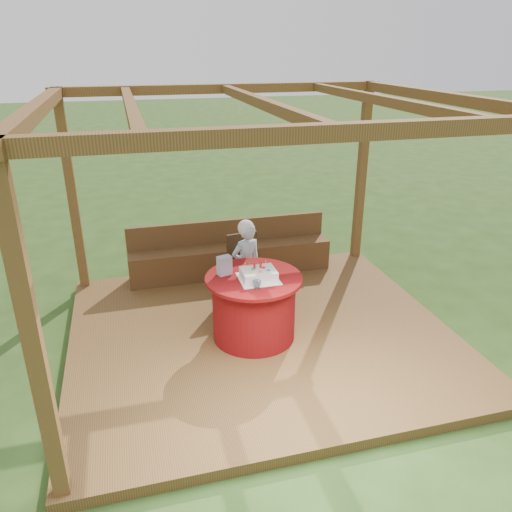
{
  "coord_description": "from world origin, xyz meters",
  "views": [
    {
      "loc": [
        -1.42,
        -5.04,
        3.32
      ],
      "look_at": [
        0.0,
        0.25,
        1.0
      ],
      "focal_mm": 35.0,
      "sensor_mm": 36.0,
      "label": 1
    }
  ],
  "objects_px": {
    "elderly_woman": "(246,262)",
    "birthday_cake": "(258,274)",
    "bench": "(231,257)",
    "drinking_glass": "(257,284)",
    "table": "(254,307)",
    "chair": "(245,263)",
    "gift_bag": "(224,265)"
  },
  "relations": [
    {
      "from": "drinking_glass",
      "to": "bench",
      "type": "bearing_deg",
      "value": 85.64
    },
    {
      "from": "elderly_woman",
      "to": "birthday_cake",
      "type": "distance_m",
      "value": 0.92
    },
    {
      "from": "bench",
      "to": "chair",
      "type": "bearing_deg",
      "value": -87.34
    },
    {
      "from": "birthday_cake",
      "to": "bench",
      "type": "bearing_deg",
      "value": 87.47
    },
    {
      "from": "table",
      "to": "gift_bag",
      "type": "height_order",
      "value": "gift_bag"
    },
    {
      "from": "elderly_woman",
      "to": "gift_bag",
      "type": "xyz_separation_m",
      "value": [
        -0.42,
        -0.66,
        0.29
      ]
    },
    {
      "from": "chair",
      "to": "bench",
      "type": "bearing_deg",
      "value": 92.66
    },
    {
      "from": "birthday_cake",
      "to": "drinking_glass",
      "type": "relative_size",
      "value": 4.66
    },
    {
      "from": "bench",
      "to": "elderly_woman",
      "type": "relative_size",
      "value": 2.54
    },
    {
      "from": "table",
      "to": "drinking_glass",
      "type": "bearing_deg",
      "value": -98.17
    },
    {
      "from": "table",
      "to": "chair",
      "type": "height_order",
      "value": "chair"
    },
    {
      "from": "bench",
      "to": "gift_bag",
      "type": "distance_m",
      "value": 1.83
    },
    {
      "from": "table",
      "to": "drinking_glass",
      "type": "height_order",
      "value": "drinking_glass"
    },
    {
      "from": "drinking_glass",
      "to": "birthday_cake",
      "type": "bearing_deg",
      "value": 70.33
    },
    {
      "from": "birthday_cake",
      "to": "elderly_woman",
      "type": "bearing_deg",
      "value": 85.01
    },
    {
      "from": "table",
      "to": "chair",
      "type": "relative_size",
      "value": 1.27
    },
    {
      "from": "table",
      "to": "drinking_glass",
      "type": "relative_size",
      "value": 11.93
    },
    {
      "from": "birthday_cake",
      "to": "table",
      "type": "bearing_deg",
      "value": 117.15
    },
    {
      "from": "chair",
      "to": "drinking_glass",
      "type": "xyz_separation_m",
      "value": [
        -0.2,
        -1.33,
        0.34
      ]
    },
    {
      "from": "table",
      "to": "gift_bag",
      "type": "bearing_deg",
      "value": 153.62
    },
    {
      "from": "drinking_glass",
      "to": "elderly_woman",
      "type": "bearing_deg",
      "value": 82.03
    },
    {
      "from": "bench",
      "to": "drinking_glass",
      "type": "height_order",
      "value": "drinking_glass"
    },
    {
      "from": "elderly_woman",
      "to": "table",
      "type": "bearing_deg",
      "value": -97.91
    },
    {
      "from": "elderly_woman",
      "to": "birthday_cake",
      "type": "xyz_separation_m",
      "value": [
        -0.08,
        -0.89,
        0.24
      ]
    },
    {
      "from": "table",
      "to": "drinking_glass",
      "type": "distance_m",
      "value": 0.52
    },
    {
      "from": "bench",
      "to": "table",
      "type": "relative_size",
      "value": 2.7
    },
    {
      "from": "birthday_cake",
      "to": "gift_bag",
      "type": "relative_size",
      "value": 1.97
    },
    {
      "from": "table",
      "to": "drinking_glass",
      "type": "xyz_separation_m",
      "value": [
        -0.04,
        -0.29,
        0.43
      ]
    },
    {
      "from": "bench",
      "to": "elderly_woman",
      "type": "height_order",
      "value": "elderly_woman"
    },
    {
      "from": "birthday_cake",
      "to": "drinking_glass",
      "type": "bearing_deg",
      "value": -109.67
    },
    {
      "from": "chair",
      "to": "gift_bag",
      "type": "distance_m",
      "value": 1.08
    },
    {
      "from": "table",
      "to": "bench",
      "type": "bearing_deg",
      "value": 86.24
    }
  ]
}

